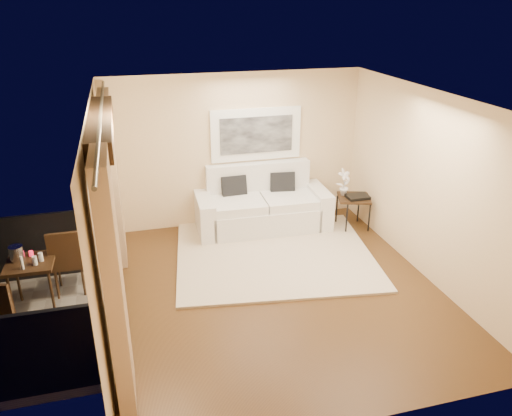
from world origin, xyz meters
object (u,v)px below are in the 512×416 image
object	(u,v)px
bistro_table	(31,267)
ice_bucket	(17,253)
side_table	(354,200)
sofa	(262,206)
orchid	(344,182)
balcony_chair_far	(67,258)

from	to	relation	value
bistro_table	ice_bucket	distance (m)	0.25
side_table	ice_bucket	size ratio (longest dim) A/B	3.41
side_table	ice_bucket	xyz separation A→B (m)	(-5.30, -1.15, 0.27)
bistro_table	ice_bucket	size ratio (longest dim) A/B	3.50
sofa	side_table	size ratio (longest dim) A/B	3.47
orchid	ice_bucket	distance (m)	5.30
ice_bucket	bistro_table	bearing A→B (deg)	-28.37
orchid	balcony_chair_far	distance (m)	4.72
sofa	orchid	xyz separation A→B (m)	(1.41, -0.33, 0.44)
orchid	side_table	bearing A→B (deg)	-36.82
sofa	orchid	bearing A→B (deg)	-11.31
side_table	orchid	size ratio (longest dim) A/B	1.39
sofa	bistro_table	distance (m)	3.97
sofa	ice_bucket	size ratio (longest dim) A/B	11.80
sofa	bistro_table	xyz separation A→B (m)	(-3.59, -1.68, 0.22)
orchid	balcony_chair_far	xyz separation A→B (m)	(-4.58, -1.12, -0.26)
sofa	side_table	distance (m)	1.64
bistro_table	side_table	bearing A→B (deg)	13.43
orchid	bistro_table	bearing A→B (deg)	-164.91
sofa	orchid	size ratio (longest dim) A/B	4.83
side_table	balcony_chair_far	distance (m)	4.84
side_table	orchid	xyz separation A→B (m)	(-0.16, 0.12, 0.30)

